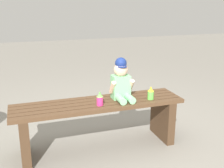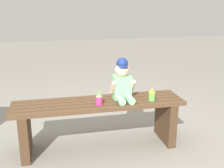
% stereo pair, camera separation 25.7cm
% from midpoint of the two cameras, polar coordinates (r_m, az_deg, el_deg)
% --- Properties ---
extents(ground_plane, '(16.00, 16.00, 0.00)m').
position_cam_midpoint_polar(ground_plane, '(2.85, -5.29, -12.79)').
color(ground_plane, gray).
extents(park_bench, '(1.62, 0.39, 0.48)m').
position_cam_midpoint_polar(park_bench, '(2.70, -5.47, -6.88)').
color(park_bench, '#513823').
rests_on(park_bench, ground_plane).
extents(child_figure, '(0.23, 0.27, 0.40)m').
position_cam_midpoint_polar(child_figure, '(2.66, -0.83, 0.52)').
color(child_figure, '#7FCC8C').
rests_on(child_figure, park_bench).
extents(sippy_cup_left, '(0.06, 0.06, 0.12)m').
position_cam_midpoint_polar(sippy_cup_left, '(2.54, -5.40, -3.17)').
color(sippy_cup_left, '#E5337F').
rests_on(sippy_cup_left, park_bench).
extents(sippy_cup_right, '(0.06, 0.06, 0.12)m').
position_cam_midpoint_polar(sippy_cup_right, '(2.70, 5.22, -1.99)').
color(sippy_cup_right, '#66CC4C').
rests_on(sippy_cup_right, park_bench).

